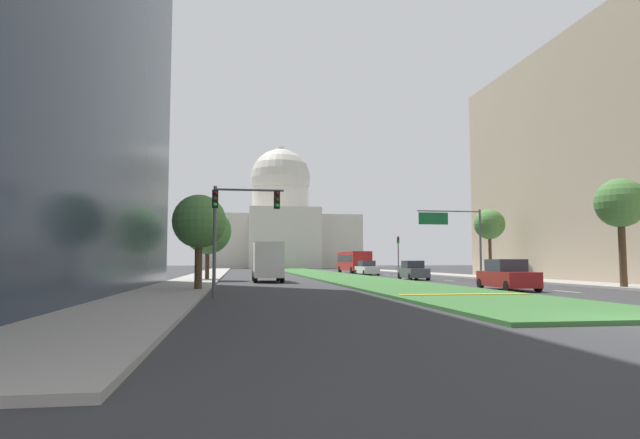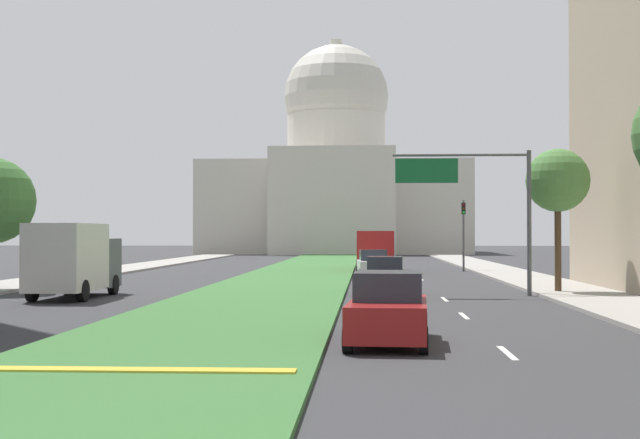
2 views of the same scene
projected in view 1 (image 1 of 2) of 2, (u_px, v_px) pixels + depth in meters
The scene contains 19 objects.
ground_plane at pixel (314, 273), 74.09m from camera, with size 267.73×267.73×0.00m, color #333335.
grass_median at pixel (321, 274), 68.10m from camera, with size 7.10×109.53×0.14m, color #386B33.
median_curb_nose at pixel (465, 294), 24.79m from camera, with size 6.39×0.50×0.04m, color gold.
lane_dashes_right at pixel (424, 278), 52.82m from camera, with size 0.16×46.69×0.01m.
sidewalk_left at pixel (206, 276), 59.98m from camera, with size 4.00×109.53×0.15m, color #9E9991.
sidewalk_right at pixel (444, 275), 64.23m from camera, with size 4.00×109.53×0.15m, color #9E9991.
capitol_building at pixel (280, 226), 134.13m from camera, with size 36.90×29.44×30.94m.
traffic_light_near_left at pixel (233, 216), 24.91m from camera, with size 3.34×0.35×5.20m.
traffic_light_far_right at pixel (398, 249), 74.10m from camera, with size 0.28×0.35×5.20m.
overhead_guide_sign at pixel (456, 229), 49.16m from camera, with size 6.18×0.20×6.50m.
street_tree_left_near at pixel (199, 222), 30.08m from camera, with size 3.02×3.02×5.46m.
street_tree_right_near at pixel (620, 204), 32.75m from camera, with size 3.01×3.01×6.78m.
street_tree_left_mid at pixel (208, 231), 46.53m from camera, with size 4.07×4.07×6.37m.
street_tree_right_mid at pixel (489, 225), 50.95m from camera, with size 2.91×2.91×6.68m.
sedan_lead_stopped at pixel (507, 276), 31.12m from camera, with size 2.24×4.79×1.81m.
sedan_midblock at pixel (413, 271), 48.58m from camera, with size 1.94×4.31×1.74m.
sedan_distant at pixel (367, 268), 64.22m from camera, with size 2.18×4.30×1.75m.
box_truck_delivery at pixel (268, 261), 43.82m from camera, with size 2.40×6.40×3.20m.
city_bus at pixel (353, 261), 72.55m from camera, with size 2.62×11.00×2.95m.
Camera 1 is at (-10.47, -12.87, 1.70)m, focal length 29.94 mm.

